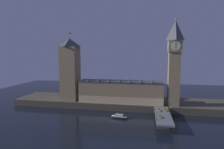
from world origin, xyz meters
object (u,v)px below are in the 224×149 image
victoria_tower (70,69)px  car_northbound_trail (160,117)px  car_northbound_lead (159,110)px  car_southbound_trail (165,110)px  clock_tower (174,60)px  street_lamp_mid (171,110)px  pedestrian_near_rail (157,118)px  boat_upstream (119,117)px  pedestrian_far_rail (156,109)px  street_lamp_near (157,114)px

victoria_tower → car_northbound_trail: 104.13m
car_northbound_lead → car_southbound_trail: car_northbound_lead is taller
clock_tower → victoria_tower: bearing=178.1°
street_lamp_mid → pedestrian_near_rail: bearing=-131.1°
clock_tower → boat_upstream: size_ratio=5.08×
clock_tower → victoria_tower: (-103.61, 3.43, -10.11)m
car_southbound_trail → pedestrian_near_rail: size_ratio=2.75×
pedestrian_far_rail → street_lamp_mid: street_lamp_mid is taller
car_southbound_trail → street_lamp_near: (-8.39, -24.63, 3.79)m
boat_upstream → clock_tower: bearing=30.5°
victoria_tower → car_northbound_lead: 98.27m
pedestrian_near_rail → street_lamp_mid: street_lamp_mid is taller
clock_tower → boat_upstream: (-46.86, -27.55, -47.42)m
car_northbound_lead → car_northbound_trail: bearing=-90.0°
car_northbound_lead → boat_upstream: bearing=-171.1°
victoria_tower → pedestrian_near_rail: (86.90, -47.65, -30.95)m
victoria_tower → boat_upstream: size_ratio=4.46×
clock_tower → car_southbound_trail: 47.36m
car_southbound_trail → street_lamp_mid: bearing=-72.8°
car_southbound_trail → street_lamp_near: 26.30m
car_northbound_trail → car_southbound_trail: car_southbound_trail is taller
pedestrian_far_rail → street_lamp_mid: 15.72m
car_southbound_trail → victoria_tower: bearing=165.2°
boat_upstream → street_lamp_mid: bearing=-5.5°
car_northbound_trail → street_lamp_near: (-3.06, -6.66, 3.83)m
car_northbound_trail → street_lamp_near: street_lamp_near is taller
clock_tower → street_lamp_mid: size_ratio=12.97×
victoria_tower → boat_upstream: (56.75, -30.99, -37.32)m
victoria_tower → car_southbound_trail: bearing=-14.8°
victoria_tower → street_lamp_mid: victoria_tower is taller
pedestrian_far_rail → clock_tower: bearing=51.2°
clock_tower → street_lamp_near: clock_tower is taller
clock_tower → pedestrian_near_rail: bearing=-110.7°
clock_tower → boat_upstream: clock_tower is taller
boat_upstream → car_northbound_lead: bearing=8.9°
car_northbound_lead → pedestrian_far_rail: 3.14m
car_northbound_lead → boat_upstream: 33.79m
clock_tower → boat_upstream: bearing=-149.5°
pedestrian_far_rail → boat_upstream: (-30.15, -6.79, -6.39)m
car_northbound_trail → pedestrian_near_rail: bearing=-120.0°
boat_upstream → car_northbound_trail: bearing=-20.2°
clock_tower → street_lamp_near: size_ratio=11.02×
car_northbound_trail → car_southbound_trail: 18.74m
car_northbound_trail → pedestrian_far_rail: (-2.66, 18.84, 0.23)m
pedestrian_near_rail → clock_tower: bearing=69.3°
clock_tower → car_northbound_trail: (-14.05, -39.60, -41.26)m
victoria_tower → car_southbound_trail: victoria_tower is taller
victoria_tower → pedestrian_far_rail: 95.36m
car_northbound_trail → car_northbound_lead: bearing=90.0°
boat_upstream → victoria_tower: bearing=151.4°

